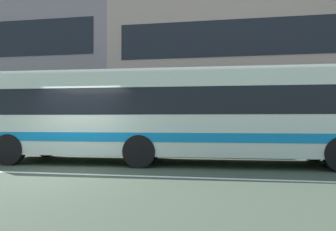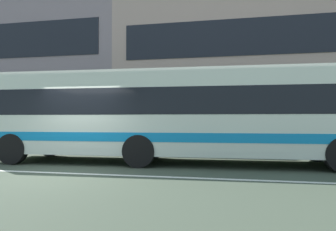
# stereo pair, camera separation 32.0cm
# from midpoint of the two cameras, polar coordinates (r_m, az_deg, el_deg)

# --- Properties ---
(ground_plane) EXTENTS (160.00, 160.00, 0.00)m
(ground_plane) POSITION_cam_midpoint_polar(r_m,az_deg,el_deg) (8.75, -18.84, -10.36)
(ground_plane) COLOR #3C4638
(lane_centre_line) EXTENTS (60.00, 0.16, 0.01)m
(lane_centre_line) POSITION_cam_midpoint_polar(r_m,az_deg,el_deg) (8.75, -18.84, -10.33)
(lane_centre_line) COLOR silver
(lane_centre_line) RESTS_ON ground_plane
(hedge_row_far) EXTENTS (18.92, 1.10, 0.87)m
(hedge_row_far) POSITION_cam_midpoint_polar(r_m,az_deg,el_deg) (13.99, 2.22, -5.03)
(hedge_row_far) COLOR #144F16
(hedge_row_far) RESTS_ON ground_plane
(apartment_block_left) EXTENTS (21.72, 10.43, 11.51)m
(apartment_block_left) POSITION_cam_midpoint_polar(r_m,az_deg,el_deg) (28.85, -26.93, 7.82)
(apartment_block_left) COLOR gray
(apartment_block_left) RESTS_ON ground_plane
(apartment_block_right) EXTENTS (23.39, 10.43, 10.56)m
(apartment_block_right) POSITION_cam_midpoint_polar(r_m,az_deg,el_deg) (23.31, 23.50, 8.67)
(apartment_block_right) COLOR tan
(apartment_block_right) RESTS_ON ground_plane
(transit_bus) EXTENTS (12.13, 2.93, 3.05)m
(transit_bus) POSITION_cam_midpoint_polar(r_m,az_deg,el_deg) (10.11, 1.11, 0.48)
(transit_bus) COLOR silver
(transit_bus) RESTS_ON ground_plane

